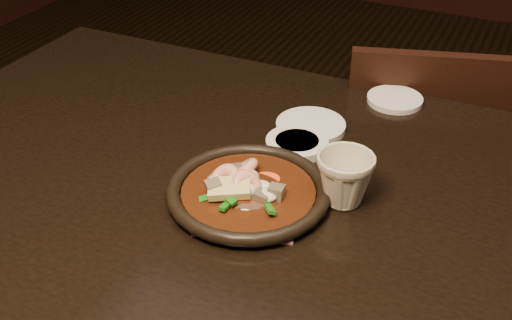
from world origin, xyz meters
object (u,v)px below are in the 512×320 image
at_px(plate, 248,192).
at_px(chair, 419,181).
at_px(table, 323,259).
at_px(tea_cup, 345,178).

bearing_deg(plate, chair, 74.86).
xyz_separation_m(table, tea_cup, (0.01, 0.05, 0.12)).
distance_m(table, plate, 0.15).
height_order(table, chair, chair).
relative_size(table, chair, 1.93).
bearing_deg(plate, tea_cup, 22.96).
height_order(chair, plate, chair).
bearing_deg(plate, table, 1.97).
bearing_deg(table, chair, 86.39).
height_order(chair, tea_cup, tea_cup).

